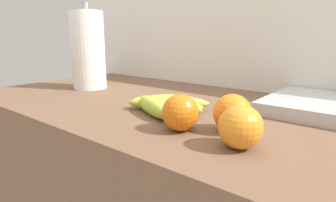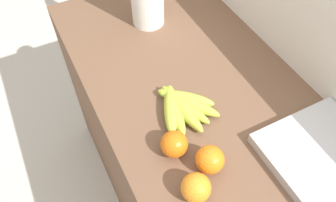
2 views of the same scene
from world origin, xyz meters
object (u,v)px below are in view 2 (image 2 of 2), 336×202
object	(u,v)px
orange_right	(210,159)
sink_basin	(334,164)
banana_bunch	(181,106)
orange_front	(196,188)
orange_back_left	(174,144)

from	to	relation	value
orange_right	sink_basin	size ratio (longest dim) A/B	0.22
banana_bunch	orange_right	world-z (taller)	orange_right
orange_front	sink_basin	xyz separation A→B (m)	(0.11, 0.38, -0.02)
orange_right	orange_front	size ratio (longest dim) A/B	1.01
orange_front	sink_basin	size ratio (longest dim) A/B	0.22
orange_back_left	banana_bunch	bearing A→B (deg)	144.39
orange_right	sink_basin	bearing A→B (deg)	62.41
orange_front	orange_back_left	xyz separation A→B (m)	(-0.14, 0.01, -0.00)
orange_front	orange_back_left	size ratio (longest dim) A/B	1.01
orange_back_left	orange_right	bearing A→B (deg)	36.41
orange_right	orange_back_left	xyz separation A→B (m)	(-0.09, -0.06, -0.00)
orange_right	orange_back_left	bearing A→B (deg)	-143.59
orange_right	orange_front	distance (m)	0.09
banana_bunch	orange_back_left	distance (m)	0.15
banana_bunch	orange_back_left	size ratio (longest dim) A/B	2.80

